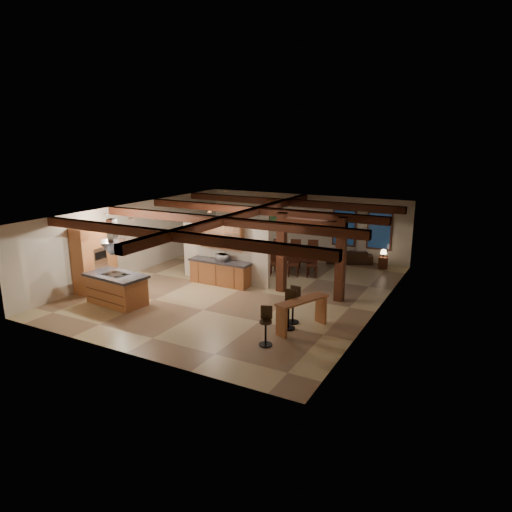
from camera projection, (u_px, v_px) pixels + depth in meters
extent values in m
plane|color=#C7B485|center=(241.00, 289.00, 16.98)|extent=(12.00, 12.00, 0.00)
plane|color=beige|center=(304.00, 225.00, 21.74)|extent=(10.00, 0.00, 10.00)
plane|color=beige|center=(122.00, 301.00, 11.49)|extent=(10.00, 0.00, 10.00)
plane|color=beige|center=(137.00, 238.00, 18.91)|extent=(0.00, 12.00, 12.00)
plane|color=beige|center=(379.00, 269.00, 14.33)|extent=(0.00, 12.00, 12.00)
plane|color=#3B1B12|center=(241.00, 212.00, 16.26)|extent=(12.00, 12.00, 0.00)
cube|color=#411910|center=(170.00, 236.00, 12.88)|extent=(10.00, 0.25, 0.28)
cube|color=#411910|center=(221.00, 221.00, 15.18)|extent=(10.00, 0.25, 0.28)
cube|color=#411910|center=(258.00, 211.00, 17.40)|extent=(10.00, 0.25, 0.28)
cube|color=#411910|center=(287.00, 202.00, 19.71)|extent=(10.00, 0.25, 0.28)
cube|color=#411910|center=(241.00, 215.00, 16.29)|extent=(0.28, 12.00, 0.28)
cube|color=#411910|center=(282.00, 252.00, 16.40)|extent=(0.30, 0.30, 2.90)
cube|color=#411910|center=(341.00, 260.00, 15.40)|extent=(0.30, 0.30, 2.90)
cube|color=#411910|center=(311.00, 224.00, 15.61)|extent=(2.50, 0.28, 0.28)
cube|color=beige|center=(225.00, 254.00, 17.59)|extent=(3.80, 0.18, 2.20)
cube|color=brown|center=(94.00, 258.00, 16.60)|extent=(0.64, 1.60, 2.40)
cube|color=silver|center=(101.00, 261.00, 16.47)|extent=(0.06, 0.62, 0.95)
cube|color=black|center=(101.00, 255.00, 16.40)|extent=(0.01, 0.50, 0.28)
cube|color=brown|center=(220.00, 273.00, 17.42)|extent=(2.40, 0.60, 0.86)
cube|color=black|center=(220.00, 261.00, 17.30)|extent=(2.50, 0.66, 0.08)
cube|color=brown|center=(222.00, 236.00, 17.25)|extent=(1.80, 0.34, 0.95)
cube|color=silver|center=(220.00, 237.00, 17.10)|extent=(1.74, 0.02, 0.90)
pyramid|color=silver|center=(114.00, 254.00, 15.02)|extent=(1.10, 1.10, 0.45)
cube|color=silver|center=(112.00, 230.00, 14.82)|extent=(0.26, 0.22, 0.73)
cube|color=#411910|center=(344.00, 228.00, 20.76)|extent=(1.10, 0.05, 1.70)
cube|color=black|center=(344.00, 228.00, 20.74)|extent=(0.95, 0.02, 1.55)
cube|color=#411910|center=(379.00, 231.00, 20.03)|extent=(1.10, 0.05, 1.70)
cube|color=black|center=(379.00, 231.00, 20.00)|extent=(0.95, 0.02, 1.55)
cube|color=#411910|center=(275.00, 217.00, 22.31)|extent=(0.65, 0.04, 0.85)
cube|color=#24542E|center=(275.00, 217.00, 22.29)|extent=(0.55, 0.01, 0.75)
cylinder|color=silver|center=(130.00, 218.00, 15.06)|extent=(0.16, 0.16, 0.03)
cylinder|color=silver|center=(210.00, 212.00, 16.30)|extent=(0.16, 0.16, 0.03)
cylinder|color=silver|center=(106.00, 214.00, 15.96)|extent=(0.16, 0.16, 0.03)
cube|color=brown|center=(117.00, 290.00, 15.33)|extent=(2.07, 1.18, 0.95)
cube|color=black|center=(116.00, 276.00, 15.20)|extent=(2.22, 1.33, 0.09)
cube|color=black|center=(116.00, 274.00, 15.19)|extent=(0.88, 0.63, 0.02)
imported|color=#39170E|center=(295.00, 264.00, 19.22)|extent=(1.70, 0.99, 0.59)
imported|color=black|center=(349.00, 256.00, 20.49)|extent=(2.18, 1.50, 0.59)
imported|color=silver|center=(222.00, 258.00, 17.21)|extent=(0.53, 0.41, 0.26)
cube|color=brown|center=(302.00, 300.00, 13.13)|extent=(1.10, 1.79, 0.05)
cube|color=brown|center=(282.00, 322.00, 12.77)|extent=(0.40, 0.24, 0.88)
cube|color=brown|center=(321.00, 309.00, 13.72)|extent=(0.40, 0.24, 0.88)
cube|color=#411910|center=(383.00, 263.00, 19.63)|extent=(0.47, 0.47, 0.50)
cylinder|color=black|center=(383.00, 255.00, 19.55)|extent=(0.06, 0.06, 0.15)
cone|color=#FFD199|center=(384.00, 252.00, 19.51)|extent=(0.27, 0.27, 0.17)
cylinder|color=black|center=(266.00, 322.00, 12.16)|extent=(0.34, 0.34, 0.07)
cube|color=black|center=(266.00, 312.00, 12.25)|extent=(0.31, 0.14, 0.37)
cylinder|color=black|center=(266.00, 334.00, 12.24)|extent=(0.06, 0.06, 0.65)
cylinder|color=black|center=(266.00, 344.00, 12.32)|extent=(0.37, 0.37, 0.03)
cylinder|color=black|center=(289.00, 305.00, 13.21)|extent=(0.37, 0.37, 0.07)
cube|color=black|center=(291.00, 296.00, 13.31)|extent=(0.35, 0.07, 0.41)
cylinder|color=black|center=(288.00, 317.00, 13.30)|extent=(0.06, 0.06, 0.71)
cylinder|color=black|center=(288.00, 328.00, 13.39)|extent=(0.41, 0.41, 0.03)
cylinder|color=black|center=(293.00, 301.00, 13.67)|extent=(0.35, 0.35, 0.07)
cube|color=black|center=(296.00, 292.00, 13.75)|extent=(0.33, 0.05, 0.39)
cylinder|color=black|center=(293.00, 312.00, 13.75)|extent=(0.06, 0.06, 0.68)
cylinder|color=black|center=(293.00, 322.00, 13.84)|extent=(0.39, 0.39, 0.03)
cube|color=#411910|center=(275.00, 264.00, 18.58)|extent=(0.56, 0.56, 0.06)
cube|color=#411910|center=(276.00, 253.00, 18.69)|extent=(0.43, 0.20, 0.79)
cylinder|color=#411910|center=(270.00, 271.00, 18.49)|extent=(0.05, 0.05, 0.44)
cylinder|color=#411910|center=(279.00, 271.00, 18.44)|extent=(0.05, 0.05, 0.44)
cylinder|color=#411910|center=(272.00, 269.00, 18.84)|extent=(0.05, 0.05, 0.44)
cylinder|color=#411910|center=(280.00, 269.00, 18.79)|extent=(0.05, 0.05, 0.44)
cube|color=#411910|center=(279.00, 255.00, 19.99)|extent=(0.56, 0.56, 0.06)
cube|color=#411910|center=(279.00, 248.00, 19.68)|extent=(0.43, 0.20, 0.79)
cylinder|color=#411910|center=(283.00, 260.00, 20.20)|extent=(0.05, 0.05, 0.44)
cylinder|color=#411910|center=(275.00, 260.00, 20.25)|extent=(0.05, 0.05, 0.44)
cylinder|color=#411910|center=(283.00, 262.00, 19.85)|extent=(0.05, 0.05, 0.44)
cylinder|color=#411910|center=(274.00, 262.00, 19.91)|extent=(0.05, 0.05, 0.44)
cube|color=#411910|center=(293.00, 265.00, 18.47)|extent=(0.56, 0.56, 0.06)
cube|color=#411910|center=(294.00, 254.00, 18.59)|extent=(0.43, 0.20, 0.79)
cylinder|color=#411910|center=(289.00, 272.00, 18.39)|extent=(0.05, 0.05, 0.44)
cylinder|color=#411910|center=(297.00, 272.00, 18.34)|extent=(0.05, 0.05, 0.44)
cylinder|color=#411910|center=(289.00, 269.00, 18.73)|extent=(0.05, 0.05, 0.44)
cylinder|color=#411910|center=(298.00, 270.00, 18.68)|extent=(0.05, 0.05, 0.44)
cube|color=#411910|center=(296.00, 256.00, 19.88)|extent=(0.56, 0.56, 0.06)
cube|color=#411910|center=(296.00, 248.00, 19.58)|extent=(0.43, 0.20, 0.79)
cylinder|color=#411910|center=(300.00, 260.00, 20.09)|extent=(0.05, 0.05, 0.44)
cylinder|color=#411910|center=(292.00, 260.00, 20.14)|extent=(0.05, 0.05, 0.44)
cylinder|color=#411910|center=(300.00, 263.00, 19.75)|extent=(0.05, 0.05, 0.44)
cylinder|color=#411910|center=(291.00, 262.00, 19.80)|extent=(0.05, 0.05, 0.44)
cube|color=#411910|center=(312.00, 265.00, 18.37)|extent=(0.56, 0.56, 0.06)
cube|color=#411910|center=(312.00, 255.00, 18.48)|extent=(0.43, 0.20, 0.79)
cylinder|color=#411910|center=(307.00, 272.00, 18.28)|extent=(0.05, 0.05, 0.44)
cylinder|color=#411910|center=(316.00, 273.00, 18.23)|extent=(0.05, 0.05, 0.44)
cylinder|color=#411910|center=(307.00, 270.00, 18.63)|extent=(0.05, 0.05, 0.44)
cylinder|color=#411910|center=(316.00, 270.00, 18.58)|extent=(0.05, 0.05, 0.44)
cube|color=#411910|center=(313.00, 256.00, 19.78)|extent=(0.56, 0.56, 0.06)
cube|color=#411910|center=(313.00, 249.00, 19.47)|extent=(0.43, 0.20, 0.79)
cylinder|color=#411910|center=(317.00, 261.00, 19.99)|extent=(0.05, 0.05, 0.44)
cylinder|color=#411910|center=(309.00, 261.00, 20.04)|extent=(0.05, 0.05, 0.44)
cylinder|color=#411910|center=(317.00, 263.00, 19.64)|extent=(0.05, 0.05, 0.44)
cylinder|color=#411910|center=(308.00, 263.00, 19.69)|extent=(0.05, 0.05, 0.44)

